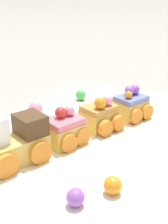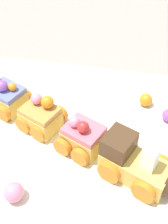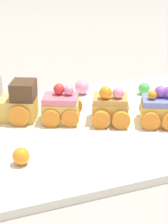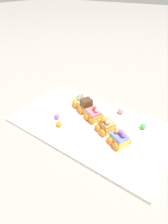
{
  "view_description": "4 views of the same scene",
  "coord_description": "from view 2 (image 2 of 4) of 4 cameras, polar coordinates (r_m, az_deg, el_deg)",
  "views": [
    {
      "loc": [
        0.4,
        0.19,
        0.26
      ],
      "look_at": [
        -0.01,
        0.0,
        0.07
      ],
      "focal_mm": 50.0,
      "sensor_mm": 36.0,
      "label": 1
    },
    {
      "loc": [
        0.06,
        -0.33,
        0.4
      ],
      "look_at": [
        -0.01,
        0.02,
        0.04
      ],
      "focal_mm": 50.0,
      "sensor_mm": 36.0,
      "label": 2
    },
    {
      "loc": [
        0.16,
        0.52,
        0.27
      ],
      "look_at": [
        -0.02,
        0.02,
        0.04
      ],
      "focal_mm": 60.0,
      "sensor_mm": 36.0,
      "label": 3
    },
    {
      "loc": [
        -0.29,
        0.47,
        0.48
      ],
      "look_at": [
        0.04,
        -0.02,
        0.04
      ],
      "focal_mm": 28.0,
      "sensor_mm": 36.0,
      "label": 4
    }
  ],
  "objects": [
    {
      "name": "cake_car_blueberry",
      "position": [
        0.56,
        -13.89,
        2.63
      ],
      "size": [
        0.08,
        0.08,
        0.06
      ],
      "rotation": [
        0.0,
        0.0,
        -0.43
      ],
      "color": "#E0BC56",
      "rests_on": "display_board"
    },
    {
      "name": "cake_car_strawberry",
      "position": [
        0.48,
        -0.54,
        -4.61
      ],
      "size": [
        0.08,
        0.08,
        0.06
      ],
      "rotation": [
        0.0,
        0.0,
        -0.43
      ],
      "color": "#E0BC56",
      "rests_on": "display_board"
    },
    {
      "name": "cake_car_caramel",
      "position": [
        0.51,
        -7.74,
        -0.62
      ],
      "size": [
        0.08,
        0.08,
        0.06
      ],
      "rotation": [
        0.0,
        0.0,
        -0.43
      ],
      "color": "#E0BC56",
      "rests_on": "display_board"
    },
    {
      "name": "gumball_orange",
      "position": [
        0.56,
        11.24,
        2.2
      ],
      "size": [
        0.02,
        0.02,
        0.02
      ],
      "primitive_type": "sphere",
      "color": "orange",
      "rests_on": "display_board"
    },
    {
      "name": "ground_plane",
      "position": [
        0.52,
        0.54,
        -4.83
      ],
      "size": [
        10.0,
        10.0,
        0.0
      ],
      "primitive_type": "plane",
      "color": "gray"
    },
    {
      "name": "gumball_pink",
      "position": [
        0.44,
        -12.76,
        -14.08
      ],
      "size": [
        0.03,
        0.03,
        0.03
      ],
      "primitive_type": "sphere",
      "color": "pink",
      "rests_on": "display_board"
    },
    {
      "name": "cake_train_locomotive",
      "position": [
        0.45,
        10.06,
        -9.84
      ],
      "size": [
        0.13,
        0.1,
        0.08
      ],
      "rotation": [
        0.0,
        0.0,
        -0.43
      ],
      "color": "#E0BC56",
      "rests_on": "display_board"
    },
    {
      "name": "display_board",
      "position": [
        0.52,
        0.54,
        -4.4
      ],
      "size": [
        0.63,
        0.36,
        0.01
      ],
      "primitive_type": "cube",
      "color": "white",
      "rests_on": "ground_plane"
    }
  ]
}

